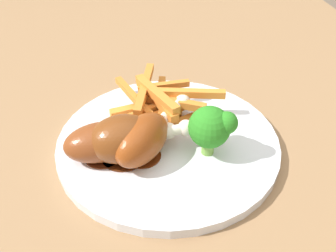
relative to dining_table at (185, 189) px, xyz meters
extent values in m
cube|color=#8E6B47|center=(0.00, 0.00, 0.08)|extent=(1.29, 0.81, 0.03)
cylinder|color=brown|center=(0.58, -0.34, -0.29)|extent=(0.06, 0.06, 0.72)
cylinder|color=brown|center=(0.58, 0.34, -0.29)|extent=(0.06, 0.06, 0.72)
cylinder|color=silver|center=(-0.02, 0.03, 0.10)|extent=(0.26, 0.26, 0.01)
cylinder|color=#79AF48|center=(-0.05, -0.01, 0.12)|extent=(0.01, 0.01, 0.02)
sphere|color=#288120|center=(-0.05, -0.01, 0.15)|extent=(0.05, 0.05, 0.05)
sphere|color=#288120|center=(-0.05, -0.03, 0.16)|extent=(0.02, 0.02, 0.02)
sphere|color=#288120|center=(-0.04, -0.02, 0.15)|extent=(0.02, 0.02, 0.02)
sphere|color=#288120|center=(-0.03, -0.02, 0.15)|extent=(0.02, 0.02, 0.02)
cube|color=orange|center=(0.04, 0.02, 0.11)|extent=(0.07, 0.03, 0.01)
cube|color=orange|center=(0.05, 0.04, 0.14)|extent=(0.11, 0.04, 0.01)
cube|color=orange|center=(0.03, 0.01, 0.13)|extent=(0.05, 0.08, 0.01)
cube|color=orange|center=(0.03, -0.01, 0.14)|extent=(0.03, 0.09, 0.01)
cube|color=#C37028|center=(0.06, 0.02, 0.12)|extent=(0.07, 0.03, 0.01)
cube|color=#C97329|center=(0.02, 0.04, 0.13)|extent=(0.04, 0.09, 0.01)
cube|color=orange|center=(0.05, 0.05, 0.12)|extent=(0.02, 0.09, 0.01)
cube|color=orange|center=(0.06, 0.02, 0.14)|extent=(0.01, 0.07, 0.01)
cube|color=#C77229|center=(0.05, 0.06, 0.13)|extent=(0.09, 0.04, 0.01)
cube|color=orange|center=(0.03, 0.03, 0.15)|extent=(0.08, 0.04, 0.01)
cube|color=orange|center=(0.04, 0.04, 0.12)|extent=(0.07, 0.06, 0.01)
cube|color=orange|center=(0.04, 0.03, 0.14)|extent=(0.10, 0.04, 0.01)
cube|color=#BF6E27|center=(0.04, 0.03, 0.13)|extent=(0.07, 0.04, 0.01)
cube|color=orange|center=(0.04, 0.03, 0.12)|extent=(0.03, 0.06, 0.01)
cube|color=orange|center=(0.01, 0.04, 0.13)|extent=(0.05, 0.10, 0.01)
cube|color=orange|center=(0.00, 0.03, 0.12)|extent=(0.04, 0.09, 0.01)
cube|color=orange|center=(0.01, 0.03, 0.11)|extent=(0.08, 0.03, 0.01)
cylinder|color=#4C200C|center=(-0.03, 0.08, 0.11)|extent=(0.05, 0.05, 0.00)
ellipsoid|color=brown|center=(-0.03, 0.08, 0.14)|extent=(0.06, 0.08, 0.05)
cylinder|color=beige|center=(-0.03, 0.03, 0.13)|extent=(0.01, 0.03, 0.01)
sphere|color=silver|center=(-0.03, 0.01, 0.13)|extent=(0.02, 0.02, 0.02)
cylinder|color=#54210F|center=(-0.03, 0.10, 0.11)|extent=(0.04, 0.04, 0.00)
ellipsoid|color=brown|center=(-0.03, 0.10, 0.13)|extent=(0.05, 0.09, 0.04)
cylinder|color=beige|center=(-0.02, 0.04, 0.13)|extent=(0.01, 0.03, 0.01)
sphere|color=silver|center=(-0.02, 0.03, 0.13)|extent=(0.02, 0.02, 0.02)
cylinder|color=#5D220B|center=(-0.04, 0.06, 0.11)|extent=(0.04, 0.04, 0.00)
ellipsoid|color=brown|center=(-0.04, 0.06, 0.14)|extent=(0.09, 0.09, 0.05)
cylinder|color=beige|center=(0.01, 0.02, 0.13)|extent=(0.04, 0.04, 0.01)
sphere|color=silver|center=(0.03, 0.00, 0.13)|extent=(0.02, 0.02, 0.02)
camera|label=1|loc=(-0.36, 0.10, 0.41)|focal=41.67mm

